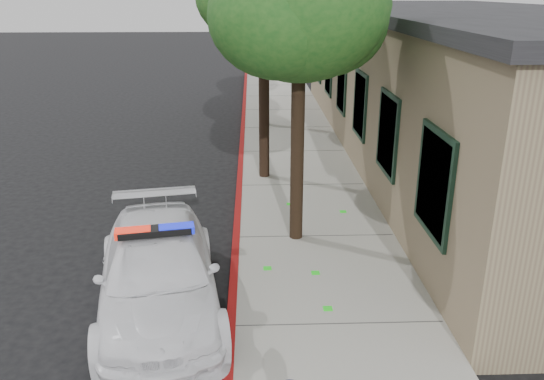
% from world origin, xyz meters
% --- Properties ---
extents(ground, '(120.00, 120.00, 0.00)m').
position_xyz_m(ground, '(0.00, 0.00, 0.00)').
color(ground, black).
rests_on(ground, ground).
extents(sidewalk, '(3.20, 60.00, 0.15)m').
position_xyz_m(sidewalk, '(1.60, 3.00, 0.07)').
color(sidewalk, '#9B988D').
rests_on(sidewalk, ground).
extents(red_curb, '(0.14, 60.00, 0.16)m').
position_xyz_m(red_curb, '(0.06, 3.00, 0.08)').
color(red_curb, '#A01113').
rests_on(red_curb, ground).
extents(clapboard_building, '(7.30, 20.89, 4.24)m').
position_xyz_m(clapboard_building, '(6.69, 9.00, 2.13)').
color(clapboard_building, '#887C59').
rests_on(clapboard_building, ground).
extents(police_car, '(2.54, 4.67, 1.41)m').
position_xyz_m(police_car, '(-1.06, 0.72, 0.65)').
color(police_car, white).
rests_on(police_car, ground).
extents(street_tree_near, '(3.16, 3.09, 5.65)m').
position_xyz_m(street_tree_near, '(1.25, 2.97, 4.36)').
color(street_tree_near, black).
rests_on(street_tree_near, sidewalk).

